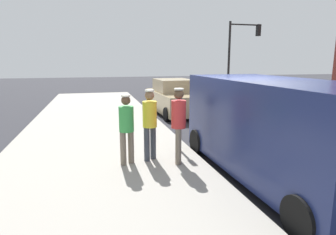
{
  "coord_description": "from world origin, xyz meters",
  "views": [
    {
      "loc": [
        3.54,
        6.48,
        2.54
      ],
      "look_at": [
        1.65,
        -0.89,
        1.05
      ],
      "focal_mm": 31.18,
      "sensor_mm": 36.0,
      "label": 1
    }
  ],
  "objects": [
    {
      "name": "parking_meter_near",
      "position": [
        1.35,
        -0.89,
        1.18
      ],
      "size": [
        0.14,
        0.18,
        1.52
      ],
      "color": "gray",
      "rests_on": "sidewalk_slab"
    },
    {
      "name": "pedestrian_in_green",
      "position": [
        2.84,
        -0.1,
        1.08
      ],
      "size": [
        0.34,
        0.34,
        1.63
      ],
      "color": "#726656",
      "rests_on": "sidewalk_slab"
    },
    {
      "name": "parked_sedan_behind",
      "position": [
        -0.24,
        -7.0,
        0.75
      ],
      "size": [
        2.09,
        4.47,
        1.65
      ],
      "color": "tan",
      "rests_on": "ground"
    },
    {
      "name": "pedestrian_in_yellow",
      "position": [
        2.27,
        -0.24,
        1.14
      ],
      "size": [
        0.34,
        0.34,
        1.72
      ],
      "color": "#383D47",
      "rests_on": "sidewalk_slab"
    },
    {
      "name": "ground_plane",
      "position": [
        0.0,
        0.0,
        0.0
      ],
      "size": [
        80.0,
        80.0,
        0.0
      ],
      "primitive_type": "plane",
      "color": "#2D2D33"
    },
    {
      "name": "sidewalk_slab",
      "position": [
        3.5,
        0.0,
        0.07
      ],
      "size": [
        5.0,
        32.0,
        0.15
      ],
      "primitive_type": "cube",
      "color": "#9E998E",
      "rests_on": "ground"
    },
    {
      "name": "traffic_light_corner",
      "position": [
        -6.67,
        -12.77,
        3.52
      ],
      "size": [
        2.48,
        0.42,
        5.2
      ],
      "color": "black",
      "rests_on": "ground"
    },
    {
      "name": "pedestrian_in_red",
      "position": [
        1.66,
        0.14,
        1.17
      ],
      "size": [
        0.34,
        0.35,
        1.77
      ],
      "color": "#726656",
      "rests_on": "sidewalk_slab"
    },
    {
      "name": "parked_van",
      "position": [
        -0.15,
        1.23,
        1.15
      ],
      "size": [
        2.2,
        5.23,
        2.15
      ],
      "color": "navy",
      "rests_on": "ground"
    }
  ]
}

